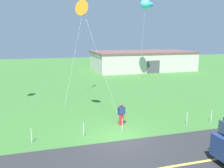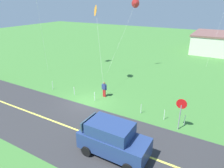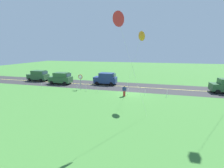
% 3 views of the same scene
% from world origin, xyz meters
% --- Properties ---
extents(ground_plane, '(120.00, 120.00, 0.10)m').
position_xyz_m(ground_plane, '(0.00, 0.00, -0.05)').
color(ground_plane, '#3D7533').
extents(asphalt_road, '(120.00, 7.00, 0.00)m').
position_xyz_m(asphalt_road, '(0.00, -4.00, 0.00)').
color(asphalt_road, '#2D2D30').
rests_on(asphalt_road, ground).
extents(road_centre_stripe, '(120.00, 0.16, 0.00)m').
position_xyz_m(road_centre_stripe, '(0.00, -4.00, 0.01)').
color(road_centre_stripe, '#E5E04C').
rests_on(road_centre_stripe, asphalt_road).
extents(car_suv_foreground, '(4.40, 2.12, 2.24)m').
position_xyz_m(car_suv_foreground, '(5.60, -4.87, 1.15)').
color(car_suv_foreground, navy).
rests_on(car_suv_foreground, ground).
extents(car_parked_east_near, '(4.40, 2.12, 2.24)m').
position_xyz_m(car_parked_east_near, '(14.28, -3.07, 1.15)').
color(car_parked_east_near, '#2D5633').
rests_on(car_parked_east_near, ground).
extents(car_parked_east_far, '(4.40, 2.12, 2.24)m').
position_xyz_m(car_parked_east_far, '(20.76, -4.57, 1.15)').
color(car_parked_east_far, '#2D5633').
rests_on(car_parked_east_far, ground).
extents(stop_sign, '(0.76, 0.08, 2.56)m').
position_xyz_m(stop_sign, '(8.60, -0.10, 1.80)').
color(stop_sign, gray).
rests_on(stop_sign, ground).
extents(person_adult_near, '(0.58, 0.22, 1.60)m').
position_xyz_m(person_adult_near, '(0.77, 1.91, 0.86)').
color(person_adult_near, red).
rests_on(person_adult_near, ground).
extents(kite_red_low, '(2.72, 2.72, 8.67)m').
position_xyz_m(kite_red_low, '(-1.44, 4.11, 8.09)').
color(kite_red_low, silver).
rests_on(kite_red_low, ground).
extents(kite_yellow_high, '(2.85, 3.62, 9.30)m').
position_xyz_m(kite_yellow_high, '(-0.20, 11.09, 8.71)').
color(kite_yellow_high, silver).
rests_on(kite_yellow_high, ground).
extents(fence_post_0, '(0.05, 0.05, 0.90)m').
position_xyz_m(fence_post_0, '(-5.18, 0.70, 0.45)').
color(fence_post_0, silver).
rests_on(fence_post_0, ground).
extents(fence_post_1, '(0.05, 0.05, 0.90)m').
position_xyz_m(fence_post_1, '(-2.12, 0.70, 0.45)').
color(fence_post_1, silver).
rests_on(fence_post_1, ground).
extents(fence_post_2, '(0.05, 0.05, 0.90)m').
position_xyz_m(fence_post_2, '(0.42, 0.70, 0.45)').
color(fence_post_2, silver).
rests_on(fence_post_2, ground).
extents(fence_post_3, '(0.05, 0.05, 0.90)m').
position_xyz_m(fence_post_3, '(5.24, 0.70, 0.45)').
color(fence_post_3, silver).
rests_on(fence_post_3, ground).
extents(fence_post_4, '(0.05, 0.05, 0.90)m').
position_xyz_m(fence_post_4, '(7.28, 0.70, 0.45)').
color(fence_post_4, silver).
rests_on(fence_post_4, ground).
extents(fence_post_5, '(0.05, 0.05, 0.90)m').
position_xyz_m(fence_post_5, '(8.88, 0.70, 0.45)').
color(fence_post_5, silver).
rests_on(fence_post_5, ground).
extents(fence_post_6, '(0.05, 0.05, 0.90)m').
position_xyz_m(fence_post_6, '(15.70, 0.70, 0.45)').
color(fence_post_6, silver).
rests_on(fence_post_6, ground).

